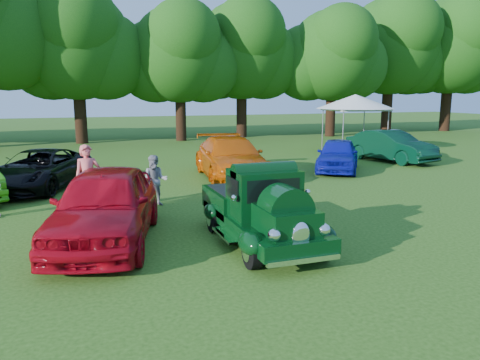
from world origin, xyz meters
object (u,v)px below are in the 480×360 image
object	(u,v)px
hero_pickup	(260,211)
back_car_green	(391,146)
back_car_black	(39,170)
back_car_blue	(338,155)
red_convertible	(105,205)
canopy_tent	(355,102)
spectator_grey	(155,180)
spectator_pink	(88,179)
back_car_orange	(231,158)

from	to	relation	value
hero_pickup	back_car_green	world-z (taller)	hero_pickup
back_car_black	back_car_blue	xyz separation A→B (m)	(11.84, -0.10, 0.02)
red_convertible	canopy_tent	world-z (taller)	canopy_tent
red_convertible	spectator_grey	world-z (taller)	red_convertible
red_convertible	spectator_pink	distance (m)	3.00
hero_pickup	spectator_pink	distance (m)	5.43
back_car_green	back_car_blue	bearing A→B (deg)	-169.90
spectator_grey	red_convertible	bearing A→B (deg)	-102.64
red_convertible	canopy_tent	size ratio (longest dim) A/B	1.05
red_convertible	back_car_orange	bearing A→B (deg)	66.78
back_car_black	spectator_pink	xyz separation A→B (m)	(1.51, -3.96, 0.27)
red_convertible	back_car_blue	bearing A→B (deg)	48.76
back_car_black	canopy_tent	size ratio (longest dim) A/B	1.04
back_car_black	spectator_grey	size ratio (longest dim) A/B	3.25
canopy_tent	back_car_black	bearing A→B (deg)	-161.87
back_car_black	red_convertible	bearing A→B (deg)	-52.51
back_car_orange	spectator_grey	xyz separation A→B (m)	(-3.55, -3.55, -0.05)
canopy_tent	red_convertible	bearing A→B (deg)	-139.56
back_car_blue	back_car_black	bearing A→B (deg)	-146.04
red_convertible	back_car_blue	size ratio (longest dim) A/B	1.22
back_car_orange	spectator_pink	bearing A→B (deg)	-139.71
back_car_blue	spectator_pink	world-z (taller)	spectator_pink
canopy_tent	back_car_blue	bearing A→B (deg)	-128.56
spectator_pink	canopy_tent	xyz separation A→B (m)	(14.62, 9.24, 1.86)
back_car_blue	spectator_pink	xyz separation A→B (m)	(-10.33, -3.86, 0.25)
hero_pickup	spectator_pink	bearing A→B (deg)	130.13
back_car_orange	back_car_blue	xyz separation A→B (m)	(4.89, 0.17, -0.10)
hero_pickup	red_convertible	xyz separation A→B (m)	(-3.23, 1.16, 0.12)
red_convertible	canopy_tent	xyz separation A→B (m)	(14.35, 12.23, 1.96)
back_car_black	back_car_orange	world-z (taller)	back_car_orange
hero_pickup	red_convertible	bearing A→B (deg)	160.19
red_convertible	back_car_black	size ratio (longest dim) A/B	1.02
spectator_pink	spectator_grey	xyz separation A→B (m)	(1.89, 0.14, -0.20)
red_convertible	spectator_grey	distance (m)	3.53
back_car_green	spectator_pink	distance (m)	15.30
hero_pickup	back_car_blue	distance (m)	10.53
canopy_tent	spectator_grey	bearing A→B (deg)	-144.44
spectator_grey	back_car_orange	bearing A→B (deg)	59.77
red_convertible	back_car_green	size ratio (longest dim) A/B	1.09
hero_pickup	red_convertible	world-z (taller)	red_convertible
spectator_pink	canopy_tent	bearing A→B (deg)	26.89
back_car_orange	spectator_pink	size ratio (longest dim) A/B	2.91
back_car_blue	back_car_green	distance (m)	4.27
hero_pickup	back_car_black	xyz separation A→B (m)	(-5.01, 8.11, -0.05)
back_car_black	back_car_orange	xyz separation A→B (m)	(6.95, -0.27, 0.12)
hero_pickup	canopy_tent	distance (m)	17.54
back_car_black	hero_pickup	bearing A→B (deg)	-35.18
spectator_pink	canopy_tent	size ratio (longest dim) A/B	0.40
back_car_orange	spectator_pink	distance (m)	6.58
spectator_grey	back_car_black	bearing A→B (deg)	146.45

